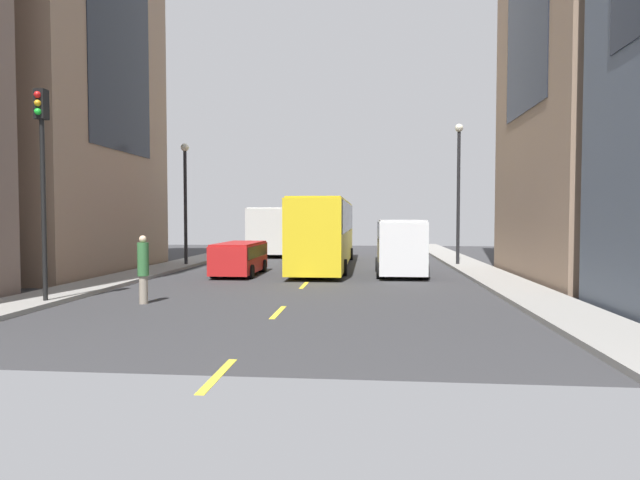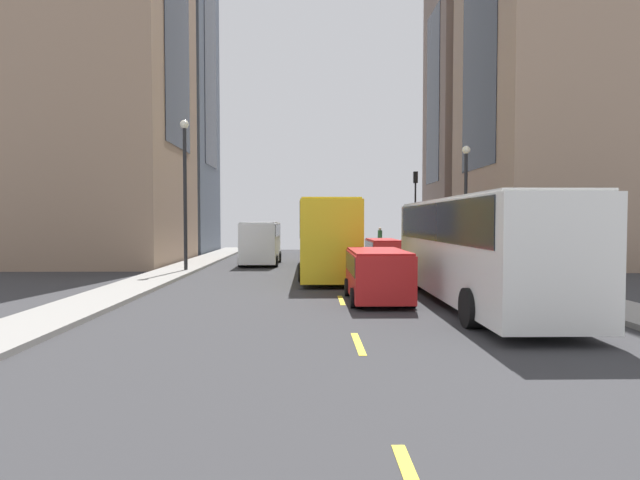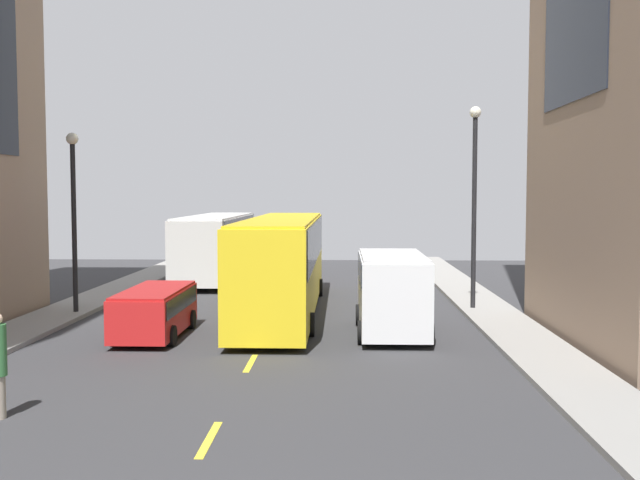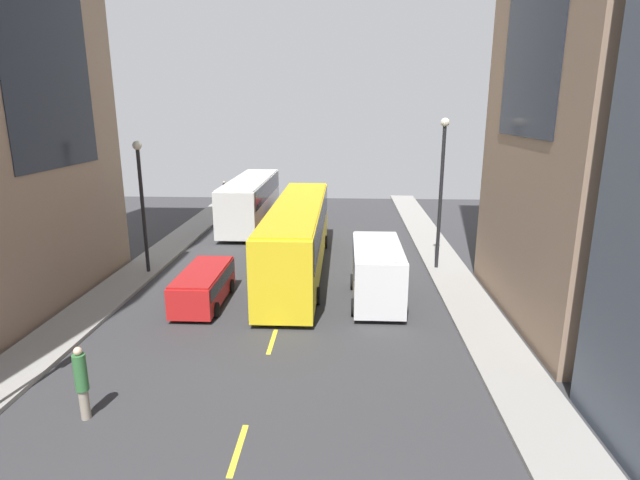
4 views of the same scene
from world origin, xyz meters
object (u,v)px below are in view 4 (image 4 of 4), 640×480
object	(u,v)px
streetcar_yellow	(298,231)
pedestrian_crossing_mid	(82,381)
delivery_van_white	(377,269)
car_red_1	(292,213)
city_bus_white	(251,197)
pedestrian_crossing_near	(225,194)
car_red_0	(203,284)

from	to	relation	value
streetcar_yellow	pedestrian_crossing_mid	distance (m)	13.94
delivery_van_white	car_red_1	bearing A→B (deg)	110.25
city_bus_white	delivery_van_white	distance (m)	16.84
city_bus_white	pedestrian_crossing_near	bearing A→B (deg)	122.60
city_bus_white	car_red_0	world-z (taller)	city_bus_white
city_bus_white	car_red_1	world-z (taller)	city_bus_white
delivery_van_white	pedestrian_crossing_mid	distance (m)	12.35
city_bus_white	car_red_0	xyz separation A→B (m)	(0.72, -15.30, -1.11)
pedestrian_crossing_near	city_bus_white	bearing A→B (deg)	-18.90
car_red_0	pedestrian_crossing_near	world-z (taller)	pedestrian_crossing_near
streetcar_yellow	car_red_0	size ratio (longest dim) A/B	3.20
delivery_van_white	pedestrian_crossing_near	world-z (taller)	delivery_van_white
pedestrian_crossing_mid	pedestrian_crossing_near	distance (m)	28.64
car_red_0	car_red_1	xyz separation A→B (m)	(2.28, 14.69, 0.10)
city_bus_white	pedestrian_crossing_near	size ratio (longest dim) A/B	4.98
delivery_van_white	city_bus_white	bearing A→B (deg)	119.14
car_red_1	pedestrian_crossing_near	world-z (taller)	pedestrian_crossing_near
pedestrian_crossing_mid	pedestrian_crossing_near	size ratio (longest dim) A/B	0.92
pedestrian_crossing_near	car_red_1	bearing A→B (deg)	-3.21
city_bus_white	car_red_1	size ratio (longest dim) A/B	2.87
streetcar_yellow	car_red_1	xyz separation A→B (m)	(-1.38, 9.99, -1.12)
car_red_1	city_bus_white	bearing A→B (deg)	168.56
streetcar_yellow	car_red_0	distance (m)	6.09
city_bus_white	streetcar_yellow	distance (m)	11.46
delivery_van_white	pedestrian_crossing_mid	xyz separation A→B (m)	(-8.45, -9.00, -0.37)
streetcar_yellow	car_red_0	bearing A→B (deg)	-127.89
car_red_0	car_red_1	world-z (taller)	car_red_1
pedestrian_crossing_mid	pedestrian_crossing_near	xyz separation A→B (m)	(-2.81, 28.50, 0.27)
car_red_1	pedestrian_crossing_mid	size ratio (longest dim) A/B	1.89
streetcar_yellow	pedestrian_crossing_near	world-z (taller)	streetcar_yellow
streetcar_yellow	pedestrian_crossing_near	size ratio (longest dim) A/B	6.26
city_bus_white	car_red_1	bearing A→B (deg)	-11.44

